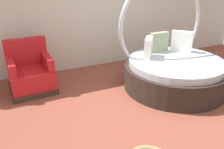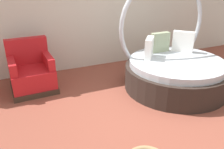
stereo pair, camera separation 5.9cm
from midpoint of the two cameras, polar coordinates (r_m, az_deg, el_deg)
ground_plane at (r=3.96m, az=12.04°, el=-8.89°), size 8.00×8.00×0.02m
round_daybed at (r=4.69m, az=14.12°, el=1.73°), size 1.93×1.93×2.07m
red_armchair at (r=4.70m, az=-19.37°, el=0.28°), size 0.83×0.83×0.94m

